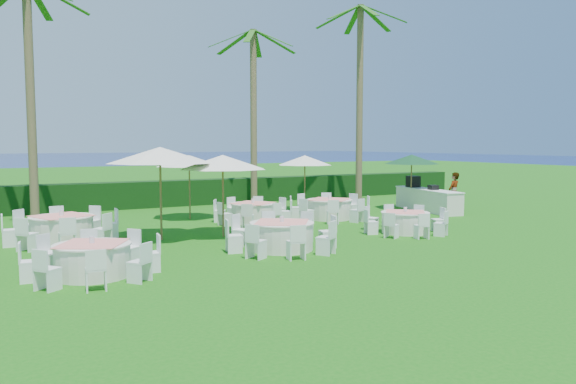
% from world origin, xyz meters
% --- Properties ---
extents(ground, '(120.00, 120.00, 0.00)m').
position_xyz_m(ground, '(0.00, 0.00, 0.00)').
color(ground, '#146010').
rests_on(ground, ground).
extents(hedge, '(34.00, 1.00, 1.20)m').
position_xyz_m(hedge, '(0.00, 12.00, 0.60)').
color(hedge, black).
rests_on(hedge, ground).
extents(ocean, '(260.00, 260.00, 0.00)m').
position_xyz_m(ocean, '(0.00, 102.00, 0.00)').
color(ocean, '#070F4D').
rests_on(ocean, ground).
extents(banquet_table_a, '(2.96, 2.96, 0.90)m').
position_xyz_m(banquet_table_a, '(-5.60, -0.78, 0.39)').
color(banquet_table_a, silver).
rests_on(banquet_table_a, ground).
extents(banquet_table_b, '(3.11, 3.11, 0.94)m').
position_xyz_m(banquet_table_b, '(-0.47, -0.08, 0.41)').
color(banquet_table_b, silver).
rests_on(banquet_table_b, ground).
extents(banquet_table_c, '(2.74, 2.74, 0.85)m').
position_xyz_m(banquet_table_c, '(4.49, 0.57, 0.37)').
color(banquet_table_c, silver).
rests_on(banquet_table_c, ground).
extents(banquet_table_d, '(3.21, 3.21, 0.97)m').
position_xyz_m(banquet_table_d, '(-5.63, 4.08, 0.43)').
color(banquet_table_d, silver).
rests_on(banquet_table_d, ground).
extents(banquet_table_e, '(2.91, 2.91, 0.89)m').
position_xyz_m(banquet_table_e, '(1.15, 5.18, 0.39)').
color(banquet_table_e, silver).
rests_on(banquet_table_e, ground).
extents(banquet_table_f, '(3.05, 3.05, 0.93)m').
position_xyz_m(banquet_table_f, '(4.17, 4.61, 0.41)').
color(banquet_table_f, silver).
rests_on(banquet_table_f, ground).
extents(umbrella_a, '(3.22, 3.22, 2.83)m').
position_xyz_m(umbrella_a, '(-2.91, 3.12, 2.58)').
color(umbrella_a, brown).
rests_on(umbrella_a, ground).
extents(umbrella_b, '(2.80, 2.80, 2.58)m').
position_xyz_m(umbrella_b, '(-1.04, 2.75, 2.35)').
color(umbrella_b, brown).
rests_on(umbrella_b, ground).
extents(umbrella_c, '(2.62, 2.62, 2.48)m').
position_xyz_m(umbrella_c, '(-0.59, 7.20, 2.26)').
color(umbrella_c, brown).
rests_on(umbrella_c, ground).
extents(umbrella_d, '(2.37, 2.37, 2.42)m').
position_xyz_m(umbrella_d, '(4.67, 7.34, 2.20)').
color(umbrella_d, brown).
rests_on(umbrella_d, ground).
extents(umbrella_green, '(2.40, 2.40, 2.44)m').
position_xyz_m(umbrella_green, '(9.13, 5.57, 2.23)').
color(umbrella_green, brown).
rests_on(umbrella_green, ground).
extents(buffet_table, '(1.57, 4.18, 1.46)m').
position_xyz_m(buffet_table, '(9.37, 4.79, 0.51)').
color(buffet_table, silver).
rests_on(buffet_table, ground).
extents(staff_person, '(0.73, 0.60, 1.72)m').
position_xyz_m(staff_person, '(9.85, 3.70, 0.86)').
color(staff_person, gray).
rests_on(staff_person, ground).
extents(palm_b, '(4.41, 4.07, 8.82)m').
position_xyz_m(palm_b, '(-5.94, 9.16, 4.86)').
color(palm_b, brown).
rests_on(palm_b, ground).
extents(palm_d, '(4.41, 4.06, 8.32)m').
position_xyz_m(palm_d, '(3.94, 10.94, 4.61)').
color(palm_d, brown).
rests_on(palm_d, ground).
extents(palm_e, '(4.35, 4.28, 9.56)m').
position_xyz_m(palm_e, '(8.63, 8.81, 5.24)').
color(palm_e, brown).
rests_on(palm_e, ground).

